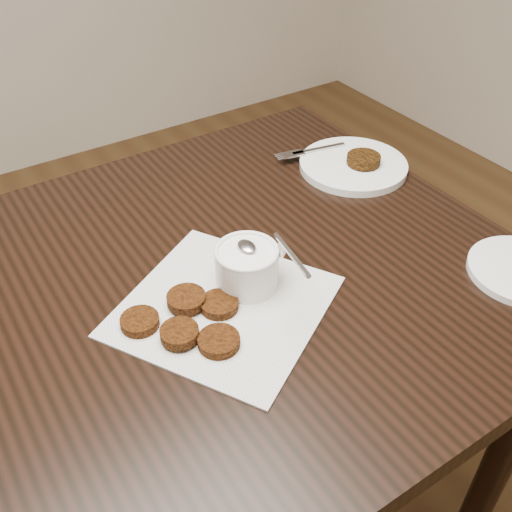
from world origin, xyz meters
The scene contains 5 objects.
table centered at (-0.08, 0.10, 0.38)m, with size 1.38×0.89×0.75m, color black.
napkin centered at (0.08, 0.03, 0.75)m, with size 0.29×0.29×0.00m, color silver.
sauce_ramekin centered at (0.14, 0.06, 0.82)m, with size 0.13×0.13×0.14m, color white, non-canonical shape.
patty_cluster centered at (0.02, 0.04, 0.76)m, with size 0.21×0.21×0.02m, color #662E0D, non-canonical shape.
plate_with_patty centered at (0.52, 0.24, 0.77)m, with size 0.22×0.22×0.03m, color white, non-canonical shape.
Camera 1 is at (-0.23, -0.54, 1.38)m, focal length 41.11 mm.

